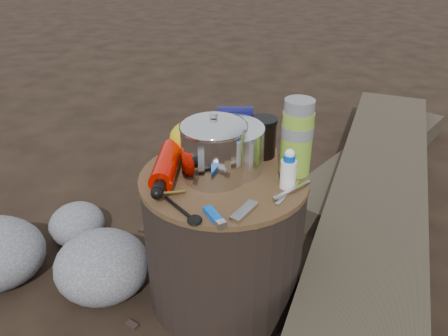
# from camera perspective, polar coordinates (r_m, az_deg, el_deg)

# --- Properties ---
(ground) EXTENTS (60.00, 60.00, 0.00)m
(ground) POSITION_cam_1_polar(r_m,az_deg,el_deg) (1.59, 0.00, -15.32)
(ground) COLOR black
(ground) RESTS_ON ground
(stump) EXTENTS (0.49, 0.49, 0.45)m
(stump) POSITION_cam_1_polar(r_m,az_deg,el_deg) (1.44, 0.00, -8.85)
(stump) COLOR black
(stump) RESTS_ON ground
(rock_ring) EXTENTS (0.50, 1.08, 0.21)m
(rock_ring) POSITION_cam_1_polar(r_m,az_deg,el_deg) (1.50, -26.09, -16.65)
(rock_ring) COLOR slate
(rock_ring) RESTS_ON ground
(log_main) EXTENTS (0.99, 2.14, 0.18)m
(log_main) POSITION_cam_1_polar(r_m,az_deg,el_deg) (1.98, 18.81, -3.67)
(log_main) COLOR #352E23
(log_main) RESTS_ON ground
(log_small) EXTENTS (1.00, 1.21, 0.11)m
(log_small) POSITION_cam_1_polar(r_m,az_deg,el_deg) (2.36, 18.39, 1.01)
(log_small) COLOR #352E23
(log_small) RESTS_ON ground
(foil_windscreen) EXTENTS (0.22, 0.22, 0.13)m
(foil_windscreen) POSITION_cam_1_polar(r_m,az_deg,el_deg) (1.32, 0.40, 2.57)
(foil_windscreen) COLOR silver
(foil_windscreen) RESTS_ON stump
(camping_pot) EXTENTS (0.19, 0.19, 0.19)m
(camping_pot) POSITION_cam_1_polar(r_m,az_deg,el_deg) (1.26, -1.28, 2.63)
(camping_pot) COLOR silver
(camping_pot) RESTS_ON stump
(fuel_bottle) EXTENTS (0.07, 0.28, 0.07)m
(fuel_bottle) POSITION_cam_1_polar(r_m,az_deg,el_deg) (1.31, -7.29, 0.34)
(fuel_bottle) COLOR #C70C00
(fuel_bottle) RESTS_ON stump
(thermos) EXTENTS (0.09, 0.09, 0.22)m
(thermos) POSITION_cam_1_polar(r_m,az_deg,el_deg) (1.30, 9.22, 3.82)
(thermos) COLOR #77A52D
(thermos) RESTS_ON stump
(travel_mug) EXTENTS (0.08, 0.08, 0.12)m
(travel_mug) POSITION_cam_1_polar(r_m,az_deg,el_deg) (1.40, 4.93, 3.87)
(travel_mug) COLOR black
(travel_mug) RESTS_ON stump
(stuff_sack) EXTENTS (0.17, 0.14, 0.11)m
(stuff_sack) POSITION_cam_1_polar(r_m,az_deg,el_deg) (1.41, -3.53, 3.82)
(stuff_sack) COLOR #BAA710
(stuff_sack) RESTS_ON stump
(food_pouch) EXTENTS (0.11, 0.03, 0.14)m
(food_pouch) POSITION_cam_1_polar(r_m,az_deg,el_deg) (1.43, 1.39, 4.90)
(food_pouch) COLOR #0E0F49
(food_pouch) RESTS_ON stump
(lighter) EXTENTS (0.07, 0.09, 0.02)m
(lighter) POSITION_cam_1_polar(r_m,az_deg,el_deg) (1.13, -1.41, -5.94)
(lighter) COLOR #0447B8
(lighter) RESTS_ON stump
(multitool) EXTENTS (0.07, 0.10, 0.01)m
(multitool) POSITION_cam_1_polar(r_m,az_deg,el_deg) (1.14, 2.60, -5.54)
(multitool) COLOR #BBBCC1
(multitool) RESTS_ON stump
(pot_grabber) EXTENTS (0.11, 0.13, 0.01)m
(pot_grabber) POSITION_cam_1_polar(r_m,az_deg,el_deg) (1.23, 8.13, -3.03)
(pot_grabber) COLOR #BBBCC1
(pot_grabber) RESTS_ON stump
(spork) EXTENTS (0.12, 0.13, 0.01)m
(spork) POSITION_cam_1_polar(r_m,az_deg,el_deg) (1.16, -5.73, -5.06)
(spork) COLOR black
(spork) RESTS_ON stump
(squeeze_bottle) EXTENTS (0.04, 0.04, 0.10)m
(squeeze_bottle) POSITION_cam_1_polar(r_m,az_deg,el_deg) (1.24, 8.17, -0.34)
(squeeze_bottle) COLOR white
(squeeze_bottle) RESTS_ON stump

